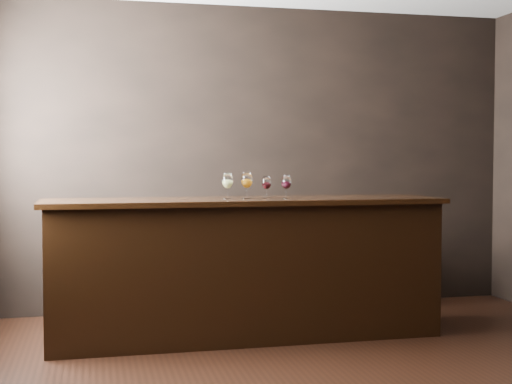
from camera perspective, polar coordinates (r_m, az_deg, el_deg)
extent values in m
plane|color=black|center=(4.69, 5.90, -14.62)|extent=(5.00, 5.00, 0.00)
cube|color=black|center=(6.65, -0.30, 2.74)|extent=(5.00, 0.02, 2.80)
cube|color=black|center=(5.56, -0.83, -6.32)|extent=(2.99, 0.67, 1.04)
cube|color=black|center=(5.50, -0.84, -0.74)|extent=(3.09, 0.74, 0.04)
cube|color=black|center=(6.44, -2.66, -6.15)|extent=(2.25, 0.40, 0.81)
cylinder|color=white|center=(5.46, -2.28, -0.53)|extent=(0.07, 0.07, 0.00)
cylinder|color=white|center=(5.46, -2.29, -0.11)|extent=(0.01, 0.01, 0.08)
ellipsoid|color=white|center=(5.45, -2.29, 0.91)|extent=(0.09, 0.09, 0.12)
cylinder|color=white|center=(5.45, -2.29, 1.48)|extent=(0.06, 0.06, 0.01)
ellipsoid|color=#D4DA76|center=(5.45, -2.29, 0.71)|extent=(0.07, 0.07, 0.06)
cylinder|color=white|center=(5.49, -0.74, -0.51)|extent=(0.07, 0.07, 0.00)
cylinder|color=white|center=(5.49, -0.74, -0.08)|extent=(0.01, 0.01, 0.08)
ellipsoid|color=white|center=(5.49, -0.74, 0.97)|extent=(0.09, 0.09, 0.12)
cylinder|color=white|center=(5.49, -0.74, 1.55)|extent=(0.06, 0.06, 0.01)
ellipsoid|color=#BF700B|center=(5.49, -0.74, 0.76)|extent=(0.07, 0.07, 0.06)
cylinder|color=white|center=(5.58, 0.85, -0.47)|extent=(0.06, 0.06, 0.00)
cylinder|color=white|center=(5.57, 0.85, -0.12)|extent=(0.01, 0.01, 0.06)
ellipsoid|color=white|center=(5.57, 0.85, 0.75)|extent=(0.07, 0.07, 0.10)
cylinder|color=white|center=(5.57, 0.85, 1.22)|extent=(0.05, 0.05, 0.01)
ellipsoid|color=black|center=(5.57, 0.85, 0.57)|extent=(0.06, 0.06, 0.05)
cylinder|color=white|center=(5.56, 2.44, -0.48)|extent=(0.06, 0.06, 0.00)
cylinder|color=white|center=(5.56, 2.44, -0.11)|extent=(0.01, 0.01, 0.07)
ellipsoid|color=white|center=(5.55, 2.44, 0.81)|extent=(0.08, 0.08, 0.11)
cylinder|color=white|center=(5.55, 2.44, 1.31)|extent=(0.06, 0.06, 0.01)
ellipsoid|color=black|center=(5.55, 2.44, 0.62)|extent=(0.06, 0.06, 0.05)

